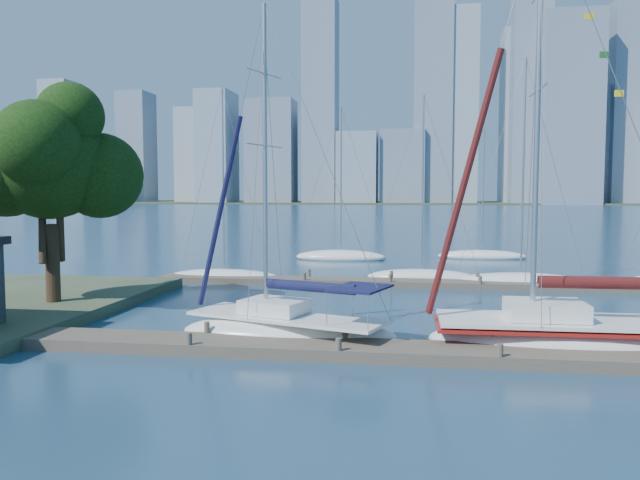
# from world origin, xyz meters

# --- Properties ---
(ground) EXTENTS (700.00, 700.00, 0.00)m
(ground) POSITION_xyz_m (0.00, 0.00, 0.00)
(ground) COLOR navy
(ground) RESTS_ON ground
(near_dock) EXTENTS (26.00, 2.00, 0.40)m
(near_dock) POSITION_xyz_m (0.00, 0.00, 0.20)
(near_dock) COLOR #4A4236
(near_dock) RESTS_ON ground
(far_dock) EXTENTS (30.00, 1.80, 0.36)m
(far_dock) POSITION_xyz_m (2.00, 16.00, 0.18)
(far_dock) COLOR #4A4236
(far_dock) RESTS_ON ground
(far_shore) EXTENTS (800.00, 100.00, 1.50)m
(far_shore) POSITION_xyz_m (0.00, 320.00, 0.00)
(far_shore) COLOR #38472D
(far_shore) RESTS_ON ground
(tree) EXTENTS (7.48, 6.84, 10.25)m
(tree) POSITION_xyz_m (-13.80, 5.50, 6.98)
(tree) COLOR black
(tree) RESTS_ON ground
(sailboat_navy) EXTENTS (8.45, 5.03, 12.83)m
(sailboat_navy) POSITION_xyz_m (-2.23, 1.85, 1.02)
(sailboat_navy) COLOR white
(sailboat_navy) RESTS_ON ground
(sailboat_maroon) EXTENTS (9.32, 3.23, 15.91)m
(sailboat_maroon) POSITION_xyz_m (7.48, 1.84, 1.20)
(sailboat_maroon) COLOR white
(sailboat_maroon) RESTS_ON ground
(bg_boat_0) EXTENTS (7.29, 4.68, 12.21)m
(bg_boat_0) POSITION_xyz_m (-9.43, 17.05, 0.24)
(bg_boat_0) COLOR white
(bg_boat_0) RESTS_ON ground
(bg_boat_2) EXTENTS (6.75, 2.10, 11.73)m
(bg_boat_2) POSITION_xyz_m (2.79, 18.66, 0.24)
(bg_boat_2) COLOR white
(bg_boat_2) RESTS_ON ground
(bg_boat_3) EXTENTS (8.00, 4.34, 13.49)m
(bg_boat_3) POSITION_xyz_m (8.52, 17.25, 0.27)
(bg_boat_3) COLOR white
(bg_boat_3) RESTS_ON ground
(bg_boat_6) EXTENTS (7.66, 3.66, 12.68)m
(bg_boat_6) POSITION_xyz_m (-3.60, 29.76, 0.28)
(bg_boat_6) COLOR white
(bg_boat_6) RESTS_ON ground
(bg_boat_7) EXTENTS (7.49, 3.37, 11.01)m
(bg_boat_7) POSITION_xyz_m (7.87, 32.52, 0.23)
(bg_boat_7) COLOR white
(bg_boat_7) RESTS_ON ground
(skyline) EXTENTS (501.37, 51.31, 105.97)m
(skyline) POSITION_xyz_m (18.90, 290.55, 36.76)
(skyline) COLOR gray
(skyline) RESTS_ON ground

